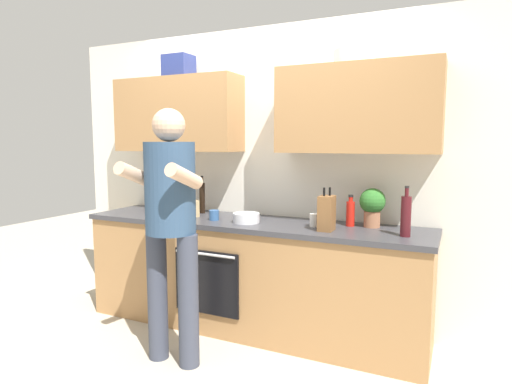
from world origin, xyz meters
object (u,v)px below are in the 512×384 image
at_px(bottle_wine, 406,216).
at_px(grocery_bag_bread, 184,209).
at_px(bottle_hotsauce, 350,213).
at_px(potted_herb, 372,205).
at_px(mixing_bowl, 246,218).
at_px(cup_coffee, 314,220).
at_px(bottle_water, 157,201).
at_px(person_standing, 170,215).
at_px(bottle_juice, 159,199).
at_px(knife_block, 327,213).
at_px(bottle_soy, 202,197).
at_px(cup_tea, 214,215).
at_px(bottle_syrup, 163,196).

xyz_separation_m(bottle_wine, grocery_bag_bread, (-1.79, -0.00, -0.07)).
bearing_deg(bottle_hotsauce, potted_herb, 10.19).
xyz_separation_m(mixing_bowl, potted_herb, (0.93, 0.24, 0.13)).
bearing_deg(cup_coffee, bottle_water, -177.26).
bearing_deg(cup_coffee, person_standing, -137.30).
distance_m(bottle_juice, bottle_hotsauce, 1.82).
xyz_separation_m(bottle_wine, cup_coffee, (-0.66, 0.07, -0.09)).
bearing_deg(cup_coffee, grocery_bag_bread, -176.53).
distance_m(bottle_hotsauce, grocery_bag_bread, 1.38).
height_order(potted_herb, grocery_bag_bread, potted_herb).
bearing_deg(cup_coffee, knife_block, -40.68).
relative_size(person_standing, bottle_soy, 5.23).
distance_m(bottle_hotsauce, knife_block, 0.27).
bearing_deg(cup_tea, mixing_bowl, 3.47).
distance_m(cup_coffee, mixing_bowl, 0.54).
bearing_deg(grocery_bag_bread, bottle_soy, 81.52).
bearing_deg(bottle_hotsauce, bottle_syrup, -178.73).
height_order(bottle_juice, bottle_water, bottle_water).
distance_m(bottle_soy, mixing_bowl, 0.62).
xyz_separation_m(bottle_soy, cup_coffee, (1.10, -0.17, -0.09)).
height_order(bottle_syrup, bottle_water, bottle_syrup).
bearing_deg(bottle_juice, person_standing, -48.35).
bearing_deg(person_standing, bottle_syrup, 129.83).
distance_m(bottle_water, mixing_bowl, 0.88).
distance_m(bottle_soy, grocery_bag_bread, 0.25).
bearing_deg(bottle_wine, bottle_juice, 173.77).
bearing_deg(bottle_soy, cup_tea, -43.27).
bearing_deg(cup_tea, bottle_water, 177.77).
distance_m(person_standing, cup_tea, 0.64).
xyz_separation_m(person_standing, bottle_syrup, (-0.69, 0.82, 0.01)).
relative_size(person_standing, mixing_bowl, 8.32).
bearing_deg(bottle_water, person_standing, -46.41).
relative_size(bottle_hotsauce, mixing_bowl, 1.13).
bearing_deg(bottle_soy, bottle_wine, -7.70).
xyz_separation_m(bottle_syrup, bottle_soy, (0.37, 0.07, -0.00)).
relative_size(cup_tea, grocery_bag_bread, 0.38).
bearing_deg(bottle_wine, bottle_water, 179.98).
bearing_deg(potted_herb, bottle_soy, 179.87).
xyz_separation_m(bottle_juice, bottle_syrup, (0.11, -0.08, 0.05)).
bearing_deg(potted_herb, bottle_juice, 179.67).
xyz_separation_m(bottle_wine, bottle_soy, (-1.75, 0.24, -0.00)).
height_order(bottle_juice, bottle_wine, bottle_wine).
bearing_deg(bottle_hotsauce, knife_block, -115.45).
distance_m(mixing_bowl, potted_herb, 0.97).
bearing_deg(bottle_hotsauce, grocery_bag_bread, -171.45).
xyz_separation_m(bottle_soy, potted_herb, (1.49, -0.00, 0.03)).
bearing_deg(mixing_bowl, grocery_bag_bread, 179.55).
relative_size(bottle_soy, bottle_hotsauce, 1.41).
bearing_deg(bottle_juice, bottle_soy, -0.92).
xyz_separation_m(bottle_syrup, bottle_hotsauce, (1.71, 0.04, -0.04)).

